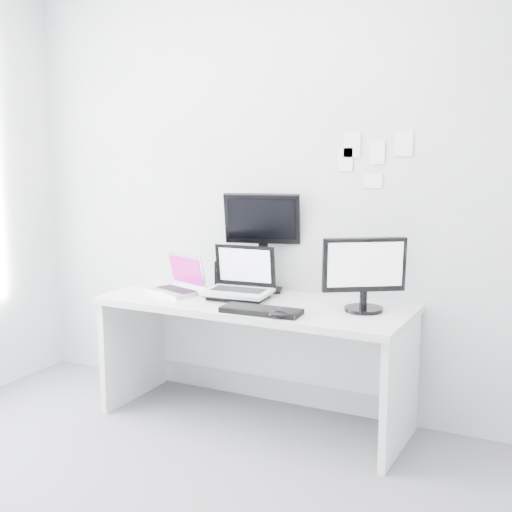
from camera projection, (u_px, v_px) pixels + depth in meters
name	position (u px, v px, depth m)	size (l,w,h in m)	color
back_wall	(281.00, 190.00, 4.22)	(3.60, 3.60, 0.00)	silver
desk	(254.00, 362.00, 4.07)	(1.80, 0.70, 0.73)	silver
macbook	(174.00, 273.00, 4.21)	(0.33, 0.25, 0.25)	silver
speaker	(224.00, 275.00, 4.34)	(0.09, 0.09, 0.18)	black
dell_laptop	(237.00, 273.00, 4.04)	(0.38, 0.29, 0.31)	silver
rear_monitor	(263.00, 241.00, 4.24)	(0.46, 0.16, 0.62)	black
samsung_monitor	(365.00, 273.00, 3.75)	(0.46, 0.21, 0.42)	black
keyboard	(261.00, 311.00, 3.74)	(0.44, 0.16, 0.03)	black
mouse	(279.00, 314.00, 3.64)	(0.12, 0.08, 0.04)	black
wall_note_0	(352.00, 145.00, 3.97)	(0.10, 0.00, 0.14)	white
wall_note_1	(377.00, 152.00, 3.91)	(0.09, 0.00, 0.13)	white
wall_note_2	(404.00, 144.00, 3.83)	(0.10, 0.00, 0.14)	white
wall_note_3	(373.00, 181.00, 3.94)	(0.11, 0.00, 0.08)	white
wall_note_4	(345.00, 159.00, 4.00)	(0.09, 0.00, 0.14)	white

